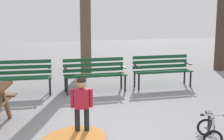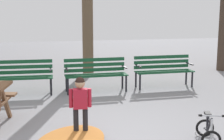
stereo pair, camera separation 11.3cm
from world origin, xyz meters
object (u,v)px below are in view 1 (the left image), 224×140
Objects in this scene: park_bench_left at (19,75)px; park_bench_far_right at (162,68)px; child_standing at (82,101)px; kids_bicycle at (209,130)px; park_bench_right at (95,72)px.

park_bench_left is 1.01× the size of park_bench_far_right.
park_bench_left and park_bench_far_right have the same top height.
child_standing is (-2.70, -3.00, 0.06)m from park_bench_far_right.
park_bench_left is 3.79m from park_bench_far_right.
child_standing is at bearing -131.96° from park_bench_far_right.
park_bench_far_right reaches higher than kids_bicycle.
park_bench_right is at bearing -177.54° from park_bench_far_right.
child_standing is at bearing -105.30° from park_bench_right.
park_bench_right is 3.93m from kids_bicycle.
park_bench_far_right is 1.62× the size of child_standing.
park_bench_left is at bearing 109.95° from child_standing.
park_bench_left is 1.64× the size of child_standing.
park_bench_far_right is at bearing 48.04° from child_standing.
child_standing reaches higher than park_bench_left.
park_bench_far_right is (1.90, 0.08, 0.00)m from park_bench_right.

